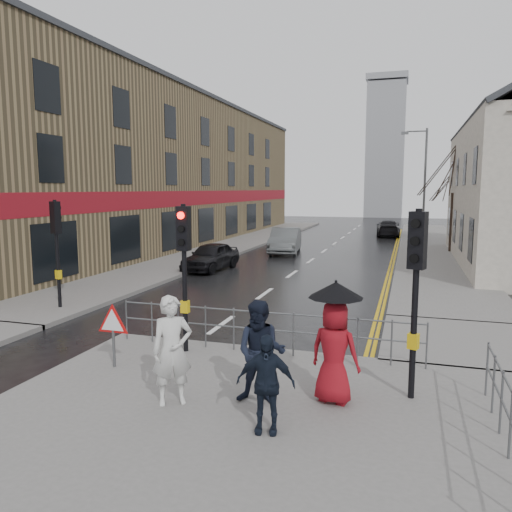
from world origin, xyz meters
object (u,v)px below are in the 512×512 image
Objects in this scene: pedestrian_b at (261,352)px; car_mid at (285,241)px; pedestrian_with_umbrella at (335,339)px; pedestrian_d at (266,383)px; car_parked at (211,256)px; pedestrian_a at (172,350)px.

pedestrian_b is 0.39× the size of car_mid.
pedestrian_d is (-0.85, -1.40, -0.37)m from pedestrian_with_umbrella.
car_parked is at bearing 120.15° from pedestrian_with_umbrella.
pedestrian_d is (1.83, -0.50, -0.19)m from pedestrian_a.
car_mid is (-5.13, 22.20, -0.15)m from pedestrian_d.
car_parked is at bearing 106.02° from pedestrian_d.
pedestrian_d reaches higher than car_parked.
pedestrian_b is at bearing -160.89° from pedestrian_with_umbrella.
pedestrian_a is 1.54m from pedestrian_b.
pedestrian_d is at bearing -49.36° from pedestrian_a.
pedestrian_b reaches higher than car_parked.
car_parked is 7.46m from car_mid.
pedestrian_b is at bearing -85.05° from car_mid.
pedestrian_a is at bearing -65.00° from car_parked.
pedestrian_with_umbrella reaches higher than car_parked.
pedestrian_d is at bearing -84.69° from car_mid.
pedestrian_b is 1.31m from pedestrian_with_umbrella.
pedestrian_a is 0.49× the size of car_parked.
pedestrian_with_umbrella is at bearing -54.63° from car_parked.
car_mid is (-4.77, 21.22, -0.29)m from pedestrian_b.
pedestrian_with_umbrella reaches higher than pedestrian_a.
pedestrian_a is 2.83m from pedestrian_with_umbrella.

